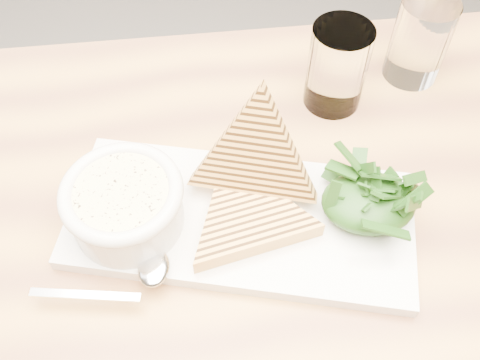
{
  "coord_description": "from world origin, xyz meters",
  "views": [
    {
      "loc": [
        0.07,
        -0.38,
        1.25
      ],
      "look_at": [
        0.08,
        -0.06,
        0.82
      ],
      "focal_mm": 40.0,
      "sensor_mm": 36.0,
      "label": 1
    }
  ],
  "objects_px": {
    "platter": "(241,219)",
    "glass_far": "(420,40)",
    "soup_bowl": "(126,209)",
    "glass_near": "(337,67)",
    "table_top": "(330,282)"
  },
  "relations": [
    {
      "from": "platter",
      "to": "glass_far",
      "type": "relative_size",
      "value": 3.34
    },
    {
      "from": "soup_bowl",
      "to": "glass_near",
      "type": "relative_size",
      "value": 1.04
    },
    {
      "from": "table_top",
      "to": "glass_near",
      "type": "distance_m",
      "value": 0.25
    },
    {
      "from": "table_top",
      "to": "platter",
      "type": "xyz_separation_m",
      "value": [
        -0.09,
        0.06,
        0.03
      ]
    },
    {
      "from": "soup_bowl",
      "to": "glass_far",
      "type": "relative_size",
      "value": 1.05
    },
    {
      "from": "platter",
      "to": "soup_bowl",
      "type": "height_order",
      "value": "soup_bowl"
    },
    {
      "from": "table_top",
      "to": "glass_far",
      "type": "xyz_separation_m",
      "value": [
        0.14,
        0.28,
        0.07
      ]
    },
    {
      "from": "table_top",
      "to": "glass_near",
      "type": "relative_size",
      "value": 10.66
    },
    {
      "from": "table_top",
      "to": "platter",
      "type": "distance_m",
      "value": 0.11
    },
    {
      "from": "platter",
      "to": "glass_near",
      "type": "bearing_deg",
      "value": 56.25
    },
    {
      "from": "table_top",
      "to": "glass_far",
      "type": "bearing_deg",
      "value": 64.28
    },
    {
      "from": "soup_bowl",
      "to": "glass_near",
      "type": "distance_m",
      "value": 0.29
    },
    {
      "from": "table_top",
      "to": "glass_near",
      "type": "bearing_deg",
      "value": 83.16
    },
    {
      "from": "table_top",
      "to": "soup_bowl",
      "type": "relative_size",
      "value": 10.21
    },
    {
      "from": "soup_bowl",
      "to": "glass_far",
      "type": "xyz_separation_m",
      "value": [
        0.34,
        0.22,
        0.01
      ]
    }
  ]
}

